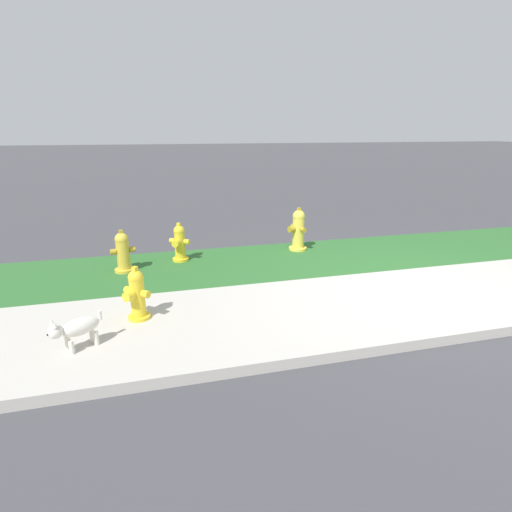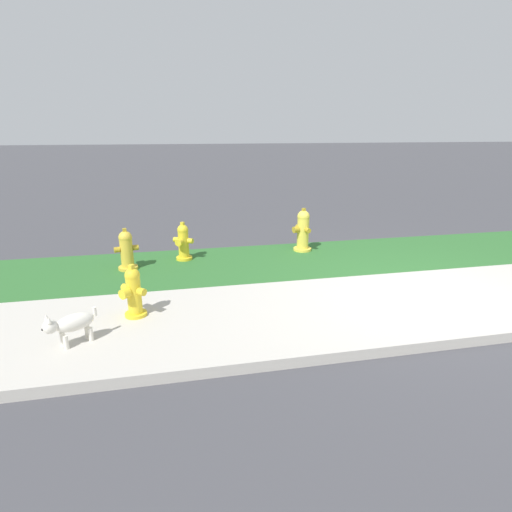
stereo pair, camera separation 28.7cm
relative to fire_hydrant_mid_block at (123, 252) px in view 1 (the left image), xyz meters
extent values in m
plane|color=#424247|center=(4.11, -2.11, -0.33)|extent=(120.00, 120.00, 0.00)
cube|color=#BCB7AD|center=(4.11, -2.11, -0.32)|extent=(18.00, 2.06, 0.01)
cube|color=#2D662D|center=(4.11, -0.08, -0.32)|extent=(18.00, 2.00, 0.01)
cube|color=#BCB7AD|center=(4.11, -3.22, -0.27)|extent=(18.00, 0.16, 0.12)
cylinder|color=gold|center=(0.00, -0.01, -0.30)|extent=(0.31, 0.31, 0.05)
cylinder|color=gold|center=(0.00, -0.01, -0.03)|extent=(0.20, 0.20, 0.49)
sphere|color=gold|center=(0.00, -0.01, 0.21)|extent=(0.21, 0.21, 0.21)
cube|color=#B29323|center=(0.00, -0.01, 0.33)|extent=(0.07, 0.07, 0.06)
cylinder|color=#B29323|center=(-0.14, -0.04, 0.03)|extent=(0.11, 0.11, 0.09)
cylinder|color=#B29323|center=(0.14, 0.03, 0.03)|extent=(0.11, 0.11, 0.09)
cylinder|color=#B29323|center=(-0.04, 0.14, 0.03)|extent=(0.14, 0.13, 0.12)
cylinder|color=yellow|center=(3.14, 0.44, -0.30)|extent=(0.34, 0.34, 0.05)
cylinder|color=yellow|center=(3.14, 0.44, 0.02)|extent=(0.22, 0.22, 0.60)
sphere|color=yellow|center=(3.14, 0.44, 0.33)|extent=(0.23, 0.23, 0.23)
cube|color=#B29323|center=(3.14, 0.44, 0.46)|extent=(0.07, 0.07, 0.06)
cylinder|color=#B29323|center=(3.18, 0.29, 0.10)|extent=(0.11, 0.11, 0.09)
cylinder|color=#B29323|center=(3.10, 0.59, 0.10)|extent=(0.11, 0.11, 0.09)
cylinder|color=#B29323|center=(2.98, 0.39, 0.10)|extent=(0.13, 0.14, 0.12)
cylinder|color=yellow|center=(0.26, -1.82, -0.30)|extent=(0.27, 0.27, 0.05)
cylinder|color=yellow|center=(0.26, -1.82, -0.04)|extent=(0.17, 0.17, 0.49)
sphere|color=yellow|center=(0.26, -1.82, 0.21)|extent=(0.18, 0.18, 0.18)
cube|color=yellow|center=(0.26, -1.82, 0.31)|extent=(0.08, 0.08, 0.06)
cylinder|color=yellow|center=(0.36, -1.91, 0.02)|extent=(0.13, 0.13, 0.09)
cylinder|color=yellow|center=(0.17, -1.74, 0.02)|extent=(0.13, 0.13, 0.09)
cylinder|color=yellow|center=(0.17, -1.92, 0.02)|extent=(0.16, 0.15, 0.12)
cylinder|color=yellow|center=(0.92, 0.33, -0.30)|extent=(0.28, 0.28, 0.05)
cylinder|color=yellow|center=(0.92, 0.33, -0.03)|extent=(0.18, 0.18, 0.49)
sphere|color=yellow|center=(0.92, 0.33, 0.21)|extent=(0.19, 0.19, 0.19)
cube|color=yellow|center=(0.92, 0.33, 0.32)|extent=(0.08, 0.08, 0.06)
cylinder|color=yellow|center=(1.04, 0.26, 0.02)|extent=(0.12, 0.12, 0.09)
cylinder|color=yellow|center=(0.80, 0.40, 0.02)|extent=(0.12, 0.12, 0.09)
cylinder|color=yellow|center=(0.85, 0.21, 0.02)|extent=(0.15, 0.15, 0.12)
ellipsoid|color=silver|center=(-0.30, -2.38, -0.07)|extent=(0.44, 0.36, 0.18)
sphere|color=silver|center=(-0.51, -2.50, -0.04)|extent=(0.15, 0.15, 0.15)
sphere|color=black|center=(-0.57, -2.54, -0.05)|extent=(0.03, 0.03, 0.03)
cone|color=silver|center=(-0.49, -2.54, 0.05)|extent=(0.07, 0.07, 0.07)
cone|color=silver|center=(-0.53, -2.47, 0.05)|extent=(0.07, 0.07, 0.07)
cylinder|color=silver|center=(-0.38, -2.49, -0.25)|extent=(0.05, 0.05, 0.16)
cylinder|color=silver|center=(-0.44, -2.40, -0.25)|extent=(0.05, 0.05, 0.16)
cylinder|color=silver|center=(-0.16, -2.36, -0.25)|extent=(0.05, 0.05, 0.16)
cylinder|color=silver|center=(-0.21, -2.27, -0.25)|extent=(0.05, 0.05, 0.16)
cylinder|color=silver|center=(-0.11, -2.27, -0.02)|extent=(0.04, 0.04, 0.10)
camera|label=1|loc=(0.53, -6.43, 1.87)|focal=28.00mm
camera|label=2|loc=(0.81, -6.49, 1.87)|focal=28.00mm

